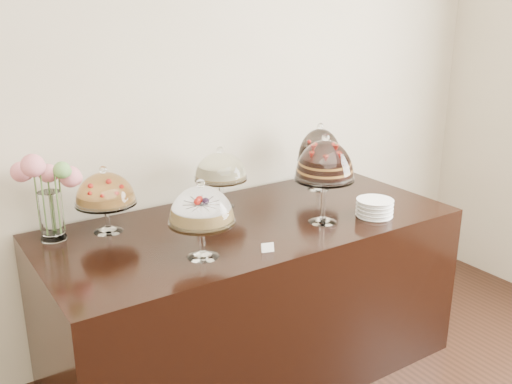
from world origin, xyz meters
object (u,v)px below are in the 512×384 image
cake_stand_cheesecake (221,169)px  cake_stand_dark_choco (320,148)px  cake_stand_choco_layer (325,163)px  cake_stand_fruit_tart (105,191)px  flower_vase (48,189)px  display_counter (251,297)px  plate_stack (375,208)px  cake_stand_sugar_sponge (201,209)px

cake_stand_cheesecake → cake_stand_dark_choco: cake_stand_dark_choco is taller
cake_stand_choco_layer → cake_stand_fruit_tart: bearing=153.5°
cake_stand_cheesecake → flower_vase: 0.93m
display_counter → cake_stand_dark_choco: 1.01m
cake_stand_dark_choco → plate_stack: 0.59m
cake_stand_sugar_sponge → flower_vase: bearing=131.7°
cake_stand_cheesecake → flower_vase: (-0.93, 0.04, 0.04)m
cake_stand_dark_choco → flower_vase: flower_vase is taller
cake_stand_cheesecake → cake_stand_fruit_tart: size_ratio=1.02×
display_counter → cake_stand_sugar_sponge: 0.84m
cake_stand_cheesecake → flower_vase: size_ratio=0.77×
cake_stand_sugar_sponge → plate_stack: bearing=-2.8°
flower_vase → display_counter: bearing=-19.4°
cake_stand_sugar_sponge → cake_stand_cheesecake: 0.68m
cake_stand_sugar_sponge → cake_stand_fruit_tart: cake_stand_sugar_sponge is taller
cake_stand_dark_choco → cake_stand_fruit_tart: bearing=178.5°
cake_stand_sugar_sponge → cake_stand_cheesecake: size_ratio=1.06×
cake_stand_fruit_tart → flower_vase: (-0.26, 0.05, 0.05)m
cake_stand_cheesecake → flower_vase: bearing=177.7°
display_counter → cake_stand_dark_choco: bearing=20.6°
cake_stand_sugar_sponge → flower_vase: 0.78m
cake_stand_fruit_tart → cake_stand_dark_choco: bearing=-1.5°
display_counter → cake_stand_fruit_tart: bearing=157.1°
display_counter → cake_stand_sugar_sponge: cake_stand_sugar_sponge is taller
cake_stand_sugar_sponge → cake_stand_fruit_tart: 0.60m
cake_stand_sugar_sponge → cake_stand_fruit_tart: size_ratio=1.08×
cake_stand_sugar_sponge → cake_stand_cheesecake: (0.41, 0.55, -0.01)m
display_counter → cake_stand_choco_layer: cake_stand_choco_layer is taller
cake_stand_sugar_sponge → flower_vase: flower_vase is taller
cake_stand_choco_layer → flower_vase: (-1.26, 0.54, -0.06)m
cake_stand_dark_choco → flower_vase: size_ratio=0.91×
cake_stand_choco_layer → cake_stand_sugar_sponge: bearing=-176.9°
plate_stack → flower_vase: bearing=157.8°
plate_stack → cake_stand_fruit_tart: bearing=155.5°
flower_vase → cake_stand_choco_layer: bearing=-23.3°
cake_stand_cheesecake → flower_vase: flower_vase is taller
flower_vase → plate_stack: 1.69m
display_counter → cake_stand_fruit_tart: cake_stand_fruit_tart is taller
cake_stand_choco_layer → flower_vase: bearing=156.7°
display_counter → cake_stand_dark_choco: cake_stand_dark_choco is taller
cake_stand_fruit_tart → cake_stand_sugar_sponge: bearing=-64.4°
display_counter → cake_stand_dark_choco: size_ratio=5.29×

